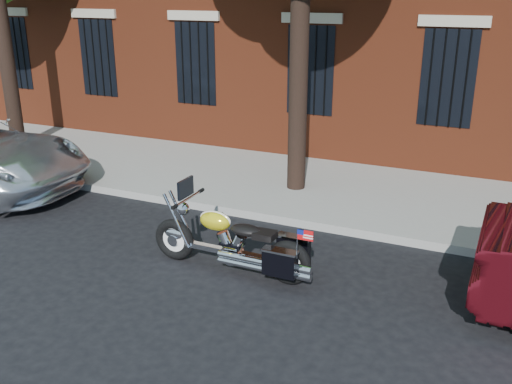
% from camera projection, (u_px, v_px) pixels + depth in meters
% --- Properties ---
extents(ground, '(120.00, 120.00, 0.00)m').
position_uv_depth(ground, '(205.00, 245.00, 9.35)').
color(ground, black).
rests_on(ground, ground).
extents(curb, '(40.00, 0.16, 0.15)m').
position_uv_depth(curb, '(241.00, 212.00, 10.51)').
color(curb, gray).
rests_on(curb, ground).
extents(sidewalk, '(40.00, 3.60, 0.15)m').
position_uv_depth(sidewalk, '(280.00, 182.00, 12.12)').
color(sidewalk, gray).
rests_on(sidewalk, ground).
extents(motorcycle, '(2.66, 0.77, 1.34)m').
position_uv_depth(motorcycle, '(237.00, 245.00, 8.27)').
color(motorcycle, black).
rests_on(motorcycle, ground).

